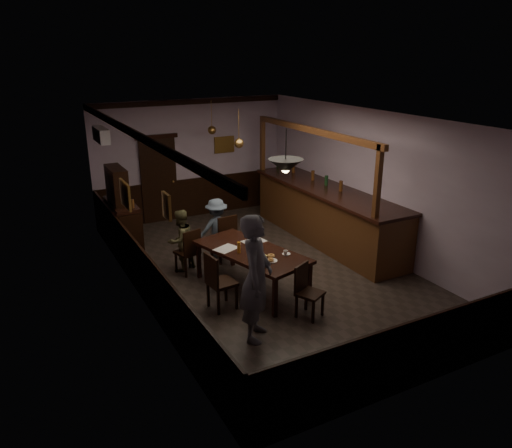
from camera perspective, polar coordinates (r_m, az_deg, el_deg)
room at (r=9.34m, az=1.40°, el=2.93°), size 5.01×8.01×3.01m
dining_table at (r=8.93m, az=-0.54°, el=-3.39°), size 1.54×2.39×0.75m
chair_far_left at (r=9.66m, az=-7.63°, el=-2.93°), size 0.49×0.49×0.92m
chair_far_right at (r=10.14m, az=-3.56°, el=-1.40°), size 0.48×0.48×1.01m
chair_near at (r=8.16m, az=5.76°, el=-7.32°), size 0.52×0.52×0.89m
chair_side at (r=8.31m, az=-4.42°, el=-6.34°), size 0.47×0.47×0.99m
person_standing at (r=7.32m, az=0.02°, el=-6.21°), size 0.81×0.85×1.96m
person_seated_left at (r=9.83m, az=-8.60°, el=-1.86°), size 0.73×0.66×1.23m
person_seated_right at (r=10.32m, az=-4.51°, el=-0.53°), size 0.85×0.51×1.28m
newspaper_left at (r=8.98m, az=-3.41°, el=-2.83°), size 0.50×0.44×0.01m
newspaper_right at (r=9.30m, az=-0.25°, el=-1.99°), size 0.46×0.36×0.01m
napkin at (r=8.69m, az=0.66°, el=-3.59°), size 0.18×0.18×0.00m
saucer at (r=8.75m, az=3.49°, el=-3.43°), size 0.15×0.15×0.01m
coffee_cup at (r=8.69m, az=3.39°, el=-3.28°), size 0.10×0.10×0.07m
pastry_plate at (r=8.46m, az=1.72°, el=-4.21°), size 0.22×0.22×0.01m
pastry_ring_a at (r=8.42m, az=1.63°, el=-4.13°), size 0.13×0.13×0.04m
pastry_ring_b at (r=8.59m, az=1.74°, el=-3.63°), size 0.13×0.13×0.04m
soda_can at (r=8.84m, az=0.33°, el=-2.77°), size 0.07×0.07×0.12m
beer_glass at (r=8.76m, az=-1.97°, el=-2.69°), size 0.06×0.06×0.20m
water_glass at (r=8.94m, az=-0.20°, el=-2.40°), size 0.06×0.06×0.15m
pepper_mill at (r=8.18m, az=0.95°, el=-4.60°), size 0.04×0.04×0.14m
sideboard at (r=11.01m, az=-15.07°, el=0.68°), size 0.50×1.39×1.84m
bar_counter at (r=11.32m, az=8.06°, el=1.22°), size 1.08×4.63×2.59m
door_back at (r=12.65m, az=-11.03°, el=4.87°), size 0.90×0.06×2.10m
ac_unit at (r=11.03m, az=-17.29°, el=9.69°), size 0.20×0.85×0.30m
picture_left_small at (r=6.80m, az=-10.17°, el=2.03°), size 0.04×0.28×0.36m
picture_left_large at (r=9.15m, az=-14.71°, el=3.26°), size 0.04×0.62×0.48m
picture_back at (r=13.11m, az=-3.65°, el=9.05°), size 0.55×0.04×0.42m
pendant_iron at (r=7.86m, az=3.40°, el=6.63°), size 0.56×0.56×0.70m
pendant_brass_mid at (r=10.44m, az=-1.97°, el=9.19°), size 0.20×0.20×0.81m
pendant_brass_far at (r=12.22m, az=-5.06°, el=10.62°), size 0.20×0.20×0.81m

